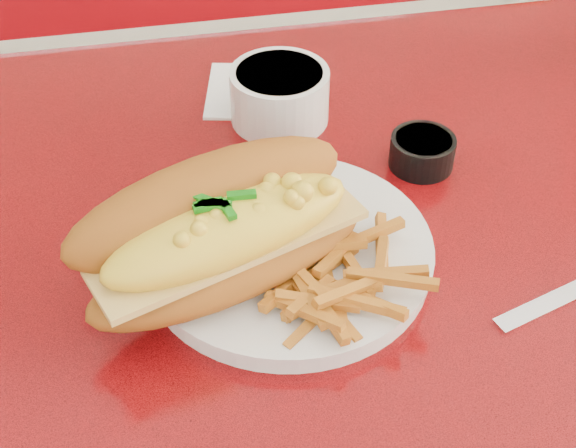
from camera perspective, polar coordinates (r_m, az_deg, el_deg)
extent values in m
cube|color=red|center=(0.69, 7.55, -2.83)|extent=(1.20, 0.80, 0.04)
cube|color=white|center=(1.00, 0.70, 13.28)|extent=(1.22, 0.03, 0.04)
cube|color=maroon|center=(1.61, -2.24, 3.31)|extent=(1.20, 0.50, 0.45)
cylinder|color=white|center=(0.66, 0.00, -2.08)|extent=(0.29, 0.29, 0.02)
cylinder|color=white|center=(0.65, 0.00, -1.51)|extent=(0.29, 0.29, 0.00)
ellipsoid|color=#A35B1A|center=(0.61, -4.07, -2.58)|extent=(0.24, 0.15, 0.05)
cube|color=#E6C367|center=(0.59, -4.16, -1.28)|extent=(0.22, 0.13, 0.01)
ellipsoid|color=yellow|center=(0.59, -4.22, -0.38)|extent=(0.21, 0.13, 0.05)
ellipsoid|color=#A35B1A|center=(0.60, -5.66, 1.57)|extent=(0.25, 0.16, 0.09)
cube|color=silver|center=(0.64, 4.93, -2.73)|extent=(0.03, 0.11, 0.00)
cube|color=silver|center=(0.68, 2.74, 0.93)|extent=(0.02, 0.03, 0.00)
cylinder|color=white|center=(0.80, -0.60, 9.11)|extent=(0.11, 0.11, 0.05)
cylinder|color=black|center=(0.79, -0.62, 10.56)|extent=(0.10, 0.10, 0.01)
cylinder|color=black|center=(0.76, 9.52, 5.08)|extent=(0.08, 0.08, 0.03)
cylinder|color=#EF8E56|center=(0.75, 9.62, 5.82)|extent=(0.07, 0.07, 0.01)
cube|color=silver|center=(0.67, 18.84, -4.97)|extent=(0.12, 0.05, 0.00)
cube|color=white|center=(0.86, -2.20, 9.44)|extent=(0.12, 0.12, 0.00)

